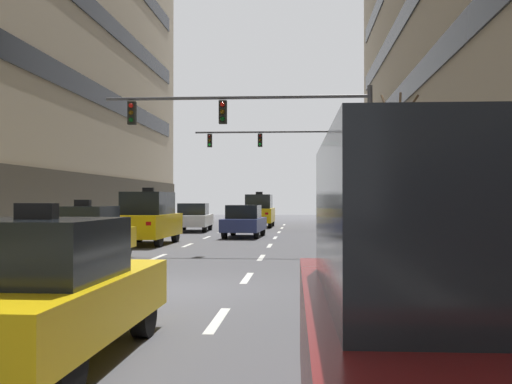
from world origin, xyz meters
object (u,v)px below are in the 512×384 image
car_driving_2 (244,221)px  car_driving_6 (194,218)px  taxi_driving_5 (84,235)px  traffic_signal_1 (289,153)px  car_parked_0 (467,326)px  street_tree_0 (418,176)px  taxi_driving_3 (259,211)px  taxi_driving_0 (42,292)px  taxi_driving_1 (148,218)px  traffic_signal_0 (271,129)px

car_driving_2 → car_driving_6: (-3.39, 5.14, 0.02)m
taxi_driving_5 → traffic_signal_1: size_ratio=0.48×
car_parked_0 → street_tree_0: 14.12m
taxi_driving_5 → traffic_signal_1: traffic_signal_1 is taller
car_driving_2 → taxi_driving_3: size_ratio=0.95×
street_tree_0 → car_driving_6: bearing=118.7°
car_driving_2 → street_tree_0: bearing=-63.4°
taxi_driving_0 → taxi_driving_1: (-3.33, 17.83, 0.26)m
traffic_signal_0 → street_tree_0: (4.37, -4.37, -1.86)m
taxi_driving_5 → traffic_signal_0: (5.08, 4.83, 3.54)m
taxi_driving_1 → street_tree_0: (9.50, -6.98, 1.43)m
taxi_driving_3 → car_parked_0: (3.79, -36.73, 0.02)m
car_parked_0 → traffic_signal_0: (-2.08, 18.23, 3.26)m
taxi_driving_1 → traffic_signal_0: traffic_signal_0 is taller
car_driving_6 → taxi_driving_0: bearing=-83.3°
car_driving_6 → taxi_driving_5: bearing=-90.0°
car_driving_6 → car_parked_0: bearing=-77.0°
taxi_driving_5 → street_tree_0: 9.62m
taxi_driving_1 → street_tree_0: 11.87m
taxi_driving_0 → street_tree_0: street_tree_0 is taller
traffic_signal_0 → traffic_signal_1: size_ratio=1.04×
taxi_driving_5 → car_parked_0: bearing=-61.9°
car_parked_0 → taxi_driving_5: bearing=118.1°
taxi_driving_3 → traffic_signal_0: (1.71, -18.50, 3.28)m
car_driving_2 → traffic_signal_0: 8.68m
taxi_driving_1 → traffic_signal_1: size_ratio=0.48×
car_driving_2 → traffic_signal_1: 10.01m
taxi_driving_0 → car_parked_0: 4.92m
taxi_driving_3 → car_driving_6: 6.57m
traffic_signal_1 → car_driving_2: bearing=-102.3°
car_driving_2 → traffic_signal_1: traffic_signal_1 is taller
taxi_driving_0 → taxi_driving_1: size_ratio=0.97×
taxi_driving_0 → taxi_driving_3: (0.09, 33.72, 0.27)m
taxi_driving_0 → street_tree_0: bearing=60.4°
taxi_driving_5 → car_driving_6: taxi_driving_5 is taller
taxi_driving_5 → car_driving_6: bearing=90.0°
car_driving_6 → car_parked_0: 31.91m
taxi_driving_1 → car_driving_6: taxi_driving_1 is taller
taxi_driving_0 → car_driving_2: size_ratio=1.02×
taxi_driving_0 → traffic_signal_0: (1.80, 15.22, 3.55)m
taxi_driving_3 → street_tree_0: (6.08, -22.87, 1.42)m
car_parked_0 → taxi_driving_1: bearing=109.1°
taxi_driving_1 → taxi_driving_5: 7.44m
car_driving_2 → car_driving_6: car_driving_6 is taller
car_driving_2 → car_parked_0: bearing=-81.7°
car_driving_6 → traffic_signal_0: bearing=-68.5°
taxi_driving_3 → car_parked_0: 36.93m
car_parked_0 → traffic_signal_0: 18.64m
car_driving_2 → taxi_driving_5: (-3.40, -12.55, 0.04)m
car_driving_2 → street_tree_0: (6.06, -12.10, 1.72)m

